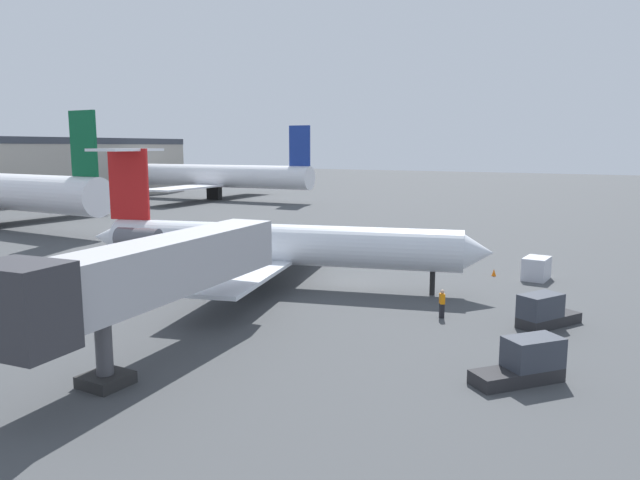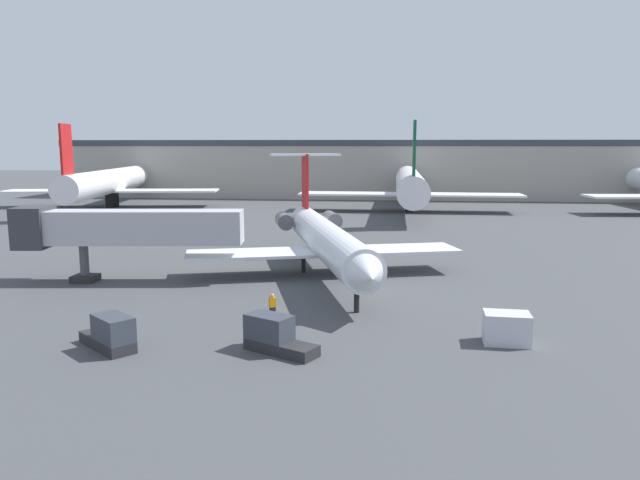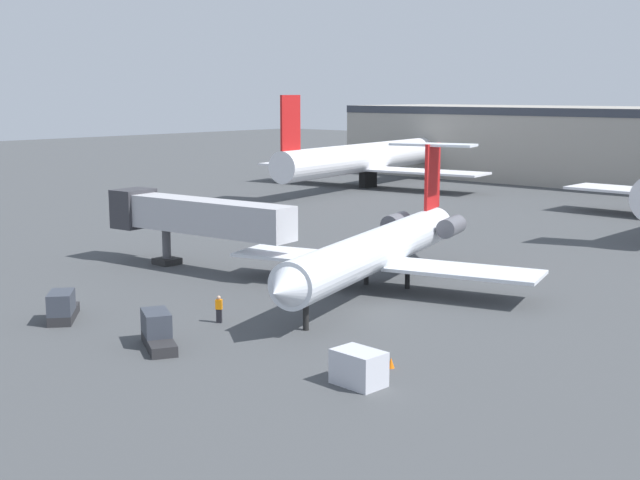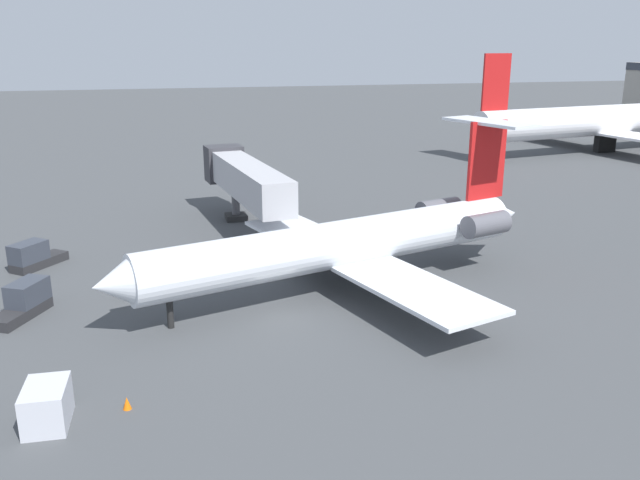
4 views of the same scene
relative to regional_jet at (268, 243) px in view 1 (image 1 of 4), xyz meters
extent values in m
cube|color=#424447|center=(2.75, -5.30, -3.15)|extent=(400.00, 400.00, 0.10)
cylinder|color=silver|center=(0.23, -0.80, -0.06)|extent=(9.71, 25.47, 2.87)
cone|color=silver|center=(3.91, -13.92, -0.06)|extent=(3.22, 2.86, 2.72)
cone|color=silver|center=(-3.49, 12.41, -0.06)|extent=(3.05, 3.16, 2.44)
cube|color=silver|center=(5.79, 1.80, -1.20)|extent=(11.21, 7.05, 0.24)
cube|color=silver|center=(-5.88, -1.48, -1.20)|extent=(11.21, 7.05, 0.24)
cylinder|color=#595960|center=(-0.19, 9.29, 0.34)|extent=(2.31, 3.49, 1.50)
cylinder|color=#595960|center=(-4.68, 8.03, 0.34)|extent=(2.31, 3.49, 1.50)
cube|color=red|center=(-2.98, 10.58, 4.03)|extent=(1.10, 3.15, 5.32)
cube|color=silver|center=(-2.98, 10.58, 6.59)|extent=(7.20, 4.15, 0.20)
cylinder|color=black|center=(3.16, -11.22, -2.30)|extent=(0.36, 0.36, 1.60)
cylinder|color=black|center=(1.22, 1.56, -2.30)|extent=(0.36, 0.36, 1.60)
cylinder|color=black|center=(-1.86, 0.69, -2.30)|extent=(0.36, 0.36, 1.60)
cube|color=#ADADB2|center=(-14.44, -4.03, 1.22)|extent=(16.81, 4.41, 2.60)
cube|color=#333338|center=(-22.30, -4.90, 1.22)|extent=(2.74, 3.44, 3.20)
cylinder|color=#4C4C51|center=(-18.57, -4.49, -1.59)|extent=(0.70, 0.70, 3.02)
cube|color=#262626|center=(-18.57, -4.49, -2.85)|extent=(1.80, 1.80, 0.50)
cube|color=black|center=(-1.90, -13.55, -2.67)|extent=(0.40, 0.38, 0.85)
cube|color=orange|center=(-1.90, -13.55, -1.95)|extent=(0.48, 0.44, 0.60)
sphere|color=tan|center=(-1.90, -13.55, -1.53)|extent=(0.24, 0.24, 0.24)
cube|color=#262628|center=(-9.73, -19.41, -2.80)|extent=(3.97, 3.64, 0.60)
cube|color=#333842|center=(-9.11, -19.92, -1.85)|extent=(2.74, 2.61, 1.30)
cube|color=#262628|center=(-0.38, -19.26, -2.80)|extent=(4.18, 3.14, 0.60)
cube|color=#333842|center=(-1.09, -18.88, -1.85)|extent=(2.78, 2.37, 1.30)
cube|color=silver|center=(11.50, -16.50, -2.25)|extent=(2.53, 1.82, 1.70)
cone|color=orange|center=(11.13, -13.45, -2.82)|extent=(0.36, 0.36, 0.55)
cube|color=#0C5933|center=(8.64, 29.78, 7.14)|extent=(0.38, 4.00, 7.00)
cylinder|color=white|center=(53.25, 49.15, 1.40)|extent=(7.36, 40.69, 4.19)
cube|color=navy|center=(54.69, 30.97, 6.99)|extent=(0.61, 4.01, 7.00)
cube|color=white|center=(53.25, 49.15, -0.30)|extent=(34.37, 8.66, 0.30)
cube|color=black|center=(53.25, 49.15, -1.90)|extent=(1.20, 2.80, 2.40)
camera|label=1|loc=(-34.71, -24.03, 6.81)|focal=33.37mm
camera|label=2|loc=(4.70, -48.75, 7.55)|focal=33.78mm
camera|label=3|loc=(36.05, -46.68, 10.74)|focal=47.54mm
camera|label=4|loc=(36.96, -12.09, 11.68)|focal=37.04mm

